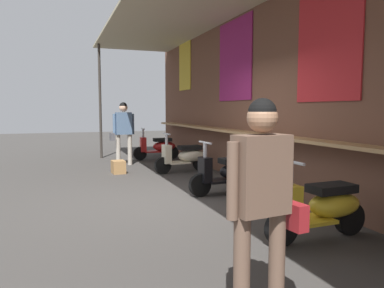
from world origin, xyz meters
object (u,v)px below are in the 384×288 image
at_px(scooter_cream, 185,156).
at_px(scooter_black, 229,172).
at_px(shopper_passing, 123,127).
at_px(shopper_browsing, 263,189).
at_px(scooter_yellow, 323,207).
at_px(scooter_red, 159,147).
at_px(merchandise_crate, 118,167).

height_order(scooter_cream, scooter_black, same).
bearing_deg(shopper_passing, shopper_browsing, -4.24).
height_order(scooter_yellow, shopper_browsing, shopper_browsing).
distance_m(scooter_red, merchandise_crate, 2.59).
relative_size(scooter_red, shopper_passing, 0.82).
bearing_deg(merchandise_crate, scooter_cream, 75.17).
distance_m(scooter_yellow, merchandise_crate, 5.56).
xyz_separation_m(scooter_black, scooter_yellow, (2.51, 0.00, 0.00)).
bearing_deg(shopper_passing, scooter_cream, 34.36).
bearing_deg(shopper_browsing, scooter_yellow, -58.55).
height_order(scooter_red, merchandise_crate, scooter_red).
bearing_deg(scooter_cream, scooter_yellow, 86.49).
height_order(shopper_passing, merchandise_crate, shopper_passing).
distance_m(scooter_red, scooter_yellow, 7.38).
height_order(scooter_cream, scooter_yellow, same).
relative_size(scooter_cream, merchandise_crate, 3.81).
height_order(shopper_browsing, shopper_passing, shopper_passing).
relative_size(scooter_black, shopper_browsing, 0.87).
distance_m(shopper_browsing, merchandise_crate, 6.58).
bearing_deg(scooter_red, merchandise_crate, 56.15).
xyz_separation_m(scooter_red, scooter_black, (4.87, -0.00, 0.00)).
relative_size(scooter_red, scooter_black, 1.00).
relative_size(scooter_red, scooter_yellow, 1.00).
xyz_separation_m(scooter_yellow, shopper_passing, (-6.58, -1.22, 0.67)).
bearing_deg(scooter_red, scooter_yellow, 93.30).
bearing_deg(merchandise_crate, scooter_black, 28.93).
bearing_deg(scooter_black, scooter_red, -93.33).
relative_size(shopper_browsing, merchandise_crate, 4.37).
relative_size(scooter_red, merchandise_crate, 3.81).
bearing_deg(merchandise_crate, shopper_browsing, 0.01).
xyz_separation_m(scooter_black, merchandise_crate, (-2.82, -1.56, -0.23)).
distance_m(scooter_cream, shopper_passing, 2.17).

